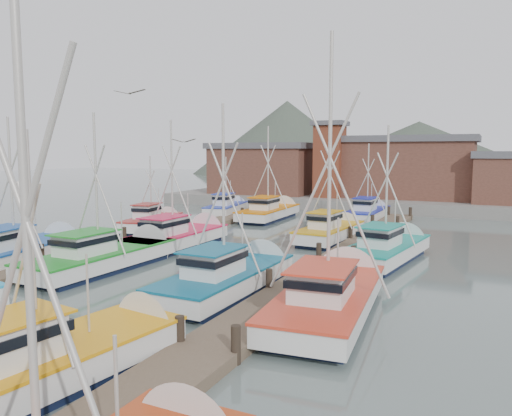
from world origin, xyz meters
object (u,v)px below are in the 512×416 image
at_px(lookout_tower, 330,159).
at_px(boat_1, 61,359).
at_px(boat_8, 180,237).
at_px(boat_12, 271,212).
at_px(boat_4, 109,256).

distance_m(lookout_tower, boat_1, 45.80).
relative_size(lookout_tower, boat_8, 0.89).
bearing_deg(boat_1, lookout_tower, 106.31).
bearing_deg(boat_12, boat_8, -91.19).
xyz_separation_m(boat_4, boat_8, (0.01, 6.80, -0.00)).
distance_m(boat_8, boat_12, 15.49).
xyz_separation_m(boat_1, boat_12, (-8.27, 33.40, 0.01)).
xyz_separation_m(lookout_tower, boat_8, (-2.00, -27.21, -4.87)).
xyz_separation_m(lookout_tower, boat_1, (6.17, -45.11, -4.87)).
height_order(boat_4, boat_8, boat_4).
bearing_deg(boat_1, boat_8, 123.04).
relative_size(boat_1, boat_4, 0.93).
distance_m(lookout_tower, boat_4, 34.41).
bearing_deg(boat_8, boat_12, 90.77).
bearing_deg(boat_1, boat_4, 134.90).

